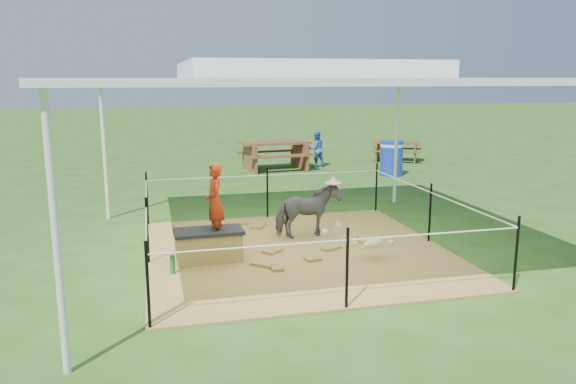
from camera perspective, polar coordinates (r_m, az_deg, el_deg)
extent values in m
plane|color=#2D5919|center=(8.81, 0.95, -6.19)|extent=(90.00, 90.00, 0.00)
cube|color=brown|center=(8.80, 0.95, -6.10)|extent=(4.60, 4.60, 0.03)
cylinder|color=silver|center=(11.22, -18.16, 3.89)|extent=(0.07, 0.07, 2.60)
cylinder|color=silver|center=(12.32, 10.95, 4.89)|extent=(0.07, 0.07, 2.60)
cylinder|color=silver|center=(5.35, -22.51, -4.31)|extent=(0.07, 0.07, 2.60)
cube|color=white|center=(8.39, 1.01, 11.26)|extent=(6.30, 6.30, 0.08)
cube|color=white|center=(8.39, 1.01, 12.28)|extent=(3.30, 3.30, 0.22)
cylinder|color=black|center=(10.58, -14.12, -0.71)|extent=(0.04, 0.04, 1.00)
cylinder|color=black|center=(10.80, -2.11, -0.12)|extent=(0.04, 0.04, 1.00)
cylinder|color=black|center=(11.46, 8.96, 0.43)|extent=(0.04, 0.04, 1.00)
cylinder|color=black|center=(8.39, -14.09, -3.88)|extent=(0.04, 0.04, 1.00)
cylinder|color=black|center=(9.48, 14.23, -2.12)|extent=(0.04, 0.04, 1.00)
cylinder|color=black|center=(6.25, -14.05, -9.25)|extent=(0.04, 0.04, 1.00)
cylinder|color=black|center=(6.61, 6.02, -7.79)|extent=(0.04, 0.04, 1.00)
cylinder|color=black|center=(7.65, 22.17, -5.91)|extent=(0.04, 0.04, 1.00)
cylinder|color=white|center=(10.73, -2.12, 1.71)|extent=(4.50, 0.02, 0.02)
cylinder|color=white|center=(6.50, 6.08, -4.88)|extent=(4.50, 0.02, 0.02)
cylinder|color=white|center=(9.41, 14.33, -0.05)|extent=(0.02, 4.50, 0.02)
cylinder|color=white|center=(8.31, -14.21, -1.55)|extent=(0.02, 4.50, 0.02)
cube|color=olive|center=(8.38, -8.04, -5.53)|extent=(0.95, 0.50, 0.42)
cube|color=black|center=(8.31, -8.08, -3.98)|extent=(1.02, 0.55, 0.05)
imported|color=#B52911|center=(8.20, -7.49, -0.32)|extent=(0.28, 0.42, 1.13)
cylinder|color=#176930|center=(7.94, -11.65, -7.22)|extent=(0.08, 0.08, 0.26)
imported|color=#4F4F54|center=(9.42, 1.96, -1.97)|extent=(1.14, 0.68, 0.90)
cylinder|color=#FF93C3|center=(9.31, 1.98, 1.12)|extent=(0.28, 0.28, 0.13)
cylinder|color=#1738AE|center=(15.85, 10.45, 3.39)|extent=(0.72, 0.72, 0.98)
cube|color=brown|center=(16.64, -1.34, 3.71)|extent=(2.14, 1.64, 0.83)
cube|color=brown|center=(18.68, 10.95, 4.08)|extent=(1.90, 1.73, 0.65)
imported|color=blue|center=(17.14, 2.89, 4.39)|extent=(0.62, 0.53, 1.11)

